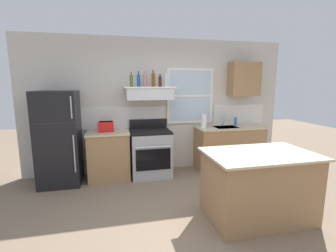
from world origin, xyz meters
The scene contains 19 objects.
ground_plane centered at (0.00, 0.00, 0.00)m, with size 16.00×16.00×0.00m, color #7A6651.
back_wall centered at (0.03, 2.23, 1.35)m, with size 5.40×0.11×2.70m.
refrigerator centered at (-1.90, 1.84, 0.84)m, with size 0.70×0.72×1.68m.
counter_left_of_stove centered at (-1.05, 1.90, 0.46)m, with size 0.79×0.63×0.91m.
toaster centered at (-1.08, 1.93, 1.01)m, with size 0.30×0.20×0.19m.
stove_range centered at (-0.25, 1.86, 0.46)m, with size 0.76×0.69×1.09m.
range_hood_shelf centered at (-0.25, 1.96, 1.62)m, with size 0.96×0.52×0.24m.
bottle_olive_oil_square centered at (-0.59, 1.92, 1.86)m, with size 0.06×0.06×0.26m.
bottle_blue_liqueur centered at (-0.45, 1.95, 1.86)m, with size 0.07×0.07×0.28m.
bottle_rose_pink centered at (-0.32, 2.01, 1.87)m, with size 0.07×0.07×0.30m.
bottle_amber_wine centered at (-0.17, 1.92, 1.87)m, with size 0.07×0.07×0.31m.
bottle_brown_stout centered at (-0.04, 1.93, 1.84)m, with size 0.06×0.06×0.24m.
bottle_clear_tall centered at (0.09, 2.00, 1.88)m, with size 0.06×0.06×0.32m.
counter_right_with_sink centered at (1.45, 1.90, 0.46)m, with size 1.43×0.63×0.91m.
sink_faucet centered at (1.35, 2.00, 1.08)m, with size 0.03×0.17×0.28m.
paper_towel_roll centered at (0.86, 1.90, 1.04)m, with size 0.11×0.11×0.27m, color white.
dish_soap_bottle centered at (1.63, 2.00, 1.00)m, with size 0.06×0.06×0.18m, color blue.
kitchen_island centered at (0.91, 0.01, 0.46)m, with size 1.40×0.90×0.91m.
upper_cabinet_right centered at (1.80, 2.04, 1.90)m, with size 0.64×0.32×0.70m.
Camera 1 is at (-0.92, -2.62, 1.78)m, focal length 25.40 mm.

